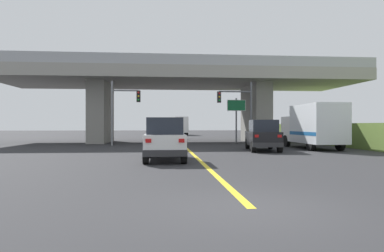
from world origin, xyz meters
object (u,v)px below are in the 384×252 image
(suv_crossing, at_px, (263,135))
(highway_sign, at_px, (236,110))
(suv_lead, at_px, (165,139))
(sedan_oncoming, at_px, (170,131))
(traffic_signal_nearside, at_px, (240,106))
(traffic_signal_farside, at_px, (122,106))
(box_truck, at_px, (313,126))
(semi_truck_distant, at_px, (180,126))

(suv_crossing, distance_m, highway_sign, 9.38)
(suv_lead, relative_size, sedan_oncoming, 0.90)
(traffic_signal_nearside, xyz_separation_m, highway_sign, (0.17, 2.05, -0.28))
(traffic_signal_farside, bearing_deg, highway_sign, 12.34)
(traffic_signal_farside, bearing_deg, box_truck, -21.11)
(box_truck, bearing_deg, traffic_signal_farside, 158.89)
(suv_crossing, height_order, box_truck, box_truck)
(traffic_signal_nearside, bearing_deg, sedan_oncoming, 113.07)
(suv_lead, distance_m, suv_crossing, 8.58)
(traffic_signal_farside, distance_m, semi_truck_distant, 30.66)
(suv_crossing, xyz_separation_m, semi_truck_distant, (-3.40, 36.82, 0.61))
(suv_crossing, relative_size, traffic_signal_nearside, 0.86)
(traffic_signal_nearside, relative_size, highway_sign, 1.30)
(highway_sign, bearing_deg, traffic_signal_nearside, -94.87)
(suv_lead, xyz_separation_m, highway_sign, (6.74, 14.77, 2.08))
(traffic_signal_nearside, bearing_deg, semi_truck_distant, 96.69)
(traffic_signal_nearside, relative_size, semi_truck_distant, 0.83)
(suv_lead, relative_size, traffic_signal_farside, 0.81)
(box_truck, height_order, sedan_oncoming, box_truck)
(suv_lead, bearing_deg, suv_crossing, 41.02)
(sedan_oncoming, height_order, traffic_signal_nearside, traffic_signal_nearside)
(traffic_signal_farside, xyz_separation_m, semi_truck_distant, (6.54, 29.91, -1.70))
(suv_crossing, relative_size, box_truck, 0.72)
(highway_sign, bearing_deg, sedan_oncoming, 117.37)
(box_truck, height_order, traffic_signal_farside, traffic_signal_farside)
(box_truck, xyz_separation_m, semi_truck_distant, (-7.53, 35.34, -0.01))
(box_truck, distance_m, traffic_signal_farside, 15.18)
(suv_lead, height_order, sedan_oncoming, same)
(sedan_oncoming, height_order, semi_truck_distant, semi_truck_distant)
(semi_truck_distant, bearing_deg, suv_crossing, -84.72)
(suv_lead, relative_size, suv_crossing, 0.93)
(suv_crossing, bearing_deg, traffic_signal_farside, 153.17)
(traffic_signal_nearside, xyz_separation_m, semi_truck_distant, (-3.49, 29.73, -1.76))
(suv_lead, distance_m, box_truck, 12.78)
(suv_lead, distance_m, traffic_signal_nearside, 14.51)
(sedan_oncoming, bearing_deg, traffic_signal_farside, -107.44)
(box_truck, bearing_deg, suv_lead, -146.16)
(suv_lead, distance_m, sedan_oncoming, 26.21)
(suv_crossing, distance_m, traffic_signal_nearside, 7.48)
(traffic_signal_farside, relative_size, semi_truck_distant, 0.81)
(box_truck, xyz_separation_m, sedan_oncoming, (-9.78, 19.09, -0.62))
(suv_lead, bearing_deg, traffic_signal_nearside, 62.72)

